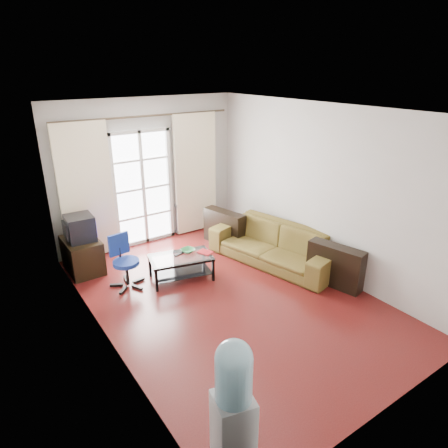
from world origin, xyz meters
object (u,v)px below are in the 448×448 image
Objects in this scene: coffee_table at (181,264)px; tv_stand at (83,255)px; crt_tv at (79,228)px; task_chair at (126,271)px; sofa at (274,244)px; water_cooler at (233,415)px.

coffee_table is 1.68m from tv_stand.
crt_tv reaches higher than task_chair.
task_chair is (-2.41, 0.69, -0.09)m from sofa.
coffee_table is at bearing -41.55° from crt_tv.
water_cooler reaches higher than sofa.
sofa is at bearing -23.14° from task_chair.
sofa is at bearing -29.71° from tv_stand.
water_cooler reaches higher than coffee_table.
coffee_table is 3.51m from water_cooler.
crt_tv is (-2.82, 1.55, 0.44)m from sofa.
crt_tv is at bearing 102.61° from water_cooler.
tv_stand is 0.96m from task_chair.
tv_stand is (-2.82, 1.56, -0.05)m from sofa.
water_cooler is (-1.30, -3.22, 0.49)m from coffee_table.
water_cooler is at bearing -111.93° from coffee_table.
coffee_table is 1.75m from crt_tv.
sofa is at bearing -13.70° from coffee_table.
crt_tv is 0.57× the size of task_chair.
sofa is 3.16× the size of tv_stand.
water_cooler reaches higher than crt_tv.
crt_tv is (-1.21, 1.16, 0.52)m from coffee_table.
coffee_table is 0.75× the size of water_cooler.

